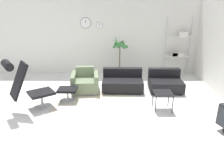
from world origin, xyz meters
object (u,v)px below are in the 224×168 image
object	(u,v)px
potted_plant	(120,55)
shelf_unit	(179,47)
lounge_chair	(25,83)
couch_second	(165,83)
couch_low	(123,82)
side_table	(163,94)
ottoman	(67,92)
armchair_red	(85,83)

from	to	relation	value
potted_plant	shelf_unit	xyz separation A→B (m)	(2.12, 0.33, 0.24)
lounge_chair	couch_second	distance (m)	3.94
shelf_unit	couch_second	bearing A→B (deg)	-115.62
couch_low	couch_second	xyz separation A→B (m)	(1.29, -0.05, -0.00)
side_table	ottoman	bearing A→B (deg)	167.82
ottoman	potted_plant	bearing A→B (deg)	54.85
couch_second	side_table	distance (m)	1.38
couch_second	shelf_unit	bearing A→B (deg)	-114.25
couch_second	side_table	world-z (taller)	couch_second
lounge_chair	shelf_unit	world-z (taller)	shelf_unit
couch_low	couch_second	distance (m)	1.29
potted_plant	couch_low	bearing A→B (deg)	-87.10
lounge_chair	shelf_unit	size ratio (longest dim) A/B	0.63
couch_low	lounge_chair	bearing A→B (deg)	32.75
couch_low	couch_second	bearing A→B (deg)	179.36
couch_second	potted_plant	distance (m)	1.94
couch_low	armchair_red	bearing A→B (deg)	8.07
ottoman	lounge_chair	bearing A→B (deg)	-144.47
ottoman	potted_plant	distance (m)	2.58
ottoman	shelf_unit	size ratio (longest dim) A/B	0.24
couch_low	shelf_unit	world-z (taller)	shelf_unit
lounge_chair	armchair_red	distance (m)	1.86
couch_low	potted_plant	distance (m)	1.35
ottoman	shelf_unit	bearing A→B (deg)	33.85
ottoman	armchair_red	world-z (taller)	armchair_red
armchair_red	shelf_unit	bearing A→B (deg)	-157.15
lounge_chair	ottoman	bearing A→B (deg)	90.00
couch_second	ottoman	bearing A→B (deg)	17.11
side_table	potted_plant	size ratio (longest dim) A/B	0.32
side_table	potted_plant	bearing A→B (deg)	110.88
couch_low	side_table	bearing A→B (deg)	125.55
couch_low	ottoman	bearing A→B (deg)	30.26
side_table	shelf_unit	bearing A→B (deg)	68.81
lounge_chair	ottoman	distance (m)	1.14
lounge_chair	armchair_red	bearing A→B (deg)	101.05
lounge_chair	armchair_red	xyz separation A→B (m)	(1.24, 1.31, -0.46)
armchair_red	side_table	xyz separation A→B (m)	(2.05, -1.23, 0.15)
couch_second	side_table	xyz separation A→B (m)	(-0.36, -1.32, 0.19)
armchair_red	couch_second	world-z (taller)	armchair_red
ottoman	couch_low	world-z (taller)	couch_low
lounge_chair	shelf_unit	distance (m)	5.35
couch_second	potted_plant	xyz separation A→B (m)	(-1.35, 1.27, 0.57)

